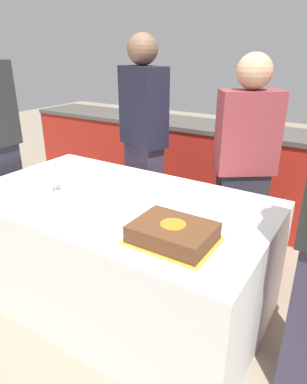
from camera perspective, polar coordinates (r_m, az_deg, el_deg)
The scene contains 10 objects.
ground_plane at distance 2.49m, azimuth -5.46°, elevation -17.22°, with size 14.00×14.00×0.00m, color gray.
back_counter at distance 3.50m, azimuth 10.43°, elevation 3.46°, with size 4.40×0.58×0.92m.
dining_table at distance 2.26m, azimuth -5.82°, elevation -9.84°, with size 1.86×1.05×0.76m.
cake at distance 1.61m, azimuth 3.25°, elevation -6.81°, with size 0.41×0.32×0.09m.
plate_stack at distance 2.38m, azimuth -16.77°, elevation 2.18°, with size 0.24×0.24×0.08m.
wine_glass at distance 2.20m, azimuth -16.25°, elevation 2.52°, with size 0.06×0.06×0.16m.
side_plate_near_cake at distance 1.88m, azimuth 5.59°, elevation -3.61°, with size 0.18×0.18×0.00m.
utensil_pile at distance 1.90m, azimuth -17.43°, elevation -4.14°, with size 0.14×0.09×0.02m.
person_cutting_cake at distance 2.45m, azimuth 14.83°, elevation 3.69°, with size 0.44×0.39×1.58m.
person_standing_back at distance 2.78m, azimuth -1.67°, elevation 8.16°, with size 0.45×0.34×1.71m.
Camera 1 is at (1.21, -1.48, 1.59)m, focal length 32.00 mm.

